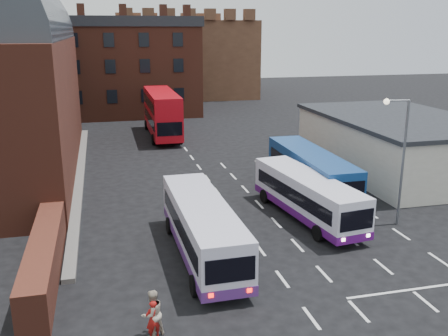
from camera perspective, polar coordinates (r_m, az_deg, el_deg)
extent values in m
plane|color=black|center=(23.47, 5.99, -11.62)|extent=(180.00, 180.00, 0.00)
cube|color=#602B1E|center=(23.87, -19.83, -9.64)|extent=(1.20, 10.00, 1.80)
cube|color=beige|center=(41.24, 19.28, 2.53)|extent=(10.00, 16.00, 4.00)
cube|color=#282B30|center=(40.84, 19.54, 5.40)|extent=(10.40, 16.40, 0.30)
cube|color=brown|center=(65.79, -12.92, 10.67)|extent=(22.00, 10.00, 11.00)
cube|color=brown|center=(86.73, -5.15, 12.42)|extent=(22.00, 22.00, 12.00)
cube|color=silver|center=(24.11, -2.48, -6.59)|extent=(2.43, 10.10, 2.29)
cube|color=black|center=(24.06, -2.48, -6.29)|extent=(2.48, 8.90, 0.82)
cylinder|color=black|center=(27.28, -6.26, -6.56)|extent=(0.27, 0.92, 0.91)
cylinder|color=black|center=(21.24, -3.43, -13.27)|extent=(0.27, 0.92, 0.91)
cylinder|color=black|center=(27.67, -1.55, -6.14)|extent=(0.27, 0.92, 0.91)
cylinder|color=black|center=(21.74, 2.63, -12.54)|extent=(0.27, 0.92, 0.91)
cube|color=silver|center=(29.24, 9.48, -2.94)|extent=(3.37, 9.72, 2.16)
cube|color=black|center=(29.20, 9.49, -2.70)|extent=(3.27, 8.54, 0.78)
cylinder|color=black|center=(27.81, 14.50, -6.60)|extent=(0.35, 0.89, 0.87)
cylinder|color=black|center=(32.86, 8.05, -2.77)|extent=(0.35, 0.89, 0.87)
cylinder|color=black|center=(26.67, 10.67, -7.34)|extent=(0.35, 0.89, 0.87)
cylinder|color=black|center=(31.90, 4.64, -3.24)|extent=(0.35, 0.89, 0.87)
cube|color=navy|center=(33.76, 9.89, -0.17)|extent=(2.44, 10.49, 2.38)
cube|color=black|center=(33.72, 9.90, 0.07)|extent=(2.49, 9.29, 0.86)
cylinder|color=black|center=(31.75, 14.14, -3.68)|extent=(0.27, 0.95, 0.95)
cylinder|color=black|center=(37.82, 9.26, -0.30)|extent=(0.27, 0.95, 0.95)
cylinder|color=black|center=(30.75, 10.19, -4.09)|extent=(0.27, 0.95, 0.95)
cylinder|color=black|center=(36.98, 5.85, -0.54)|extent=(0.27, 0.95, 0.95)
cube|color=#BA0A15|center=(51.46, -7.10, 6.39)|extent=(2.69, 11.57, 4.10)
cube|color=black|center=(51.55, -7.08, 5.75)|extent=(2.74, 10.37, 0.95)
cylinder|color=black|center=(48.42, -4.97, 3.40)|extent=(0.30, 1.05, 1.05)
cylinder|color=black|center=(55.97, -6.19, 5.03)|extent=(0.30, 1.05, 1.05)
cylinder|color=black|center=(48.11, -8.06, 3.22)|extent=(0.30, 1.05, 1.05)
cylinder|color=black|center=(55.70, -8.88, 4.88)|extent=(0.30, 1.05, 1.05)
cylinder|color=slate|center=(29.13, 19.75, 0.39)|extent=(0.14, 0.14, 7.05)
cylinder|color=slate|center=(28.22, 19.26, 7.29)|extent=(1.23, 0.28, 0.09)
sphere|color=#FFF2CC|center=(27.98, 18.09, 7.24)|extent=(0.32, 0.32, 0.32)
imported|color=maroon|center=(18.66, -8.11, -16.79)|extent=(0.63, 0.50, 1.51)
imported|color=#B3A48F|center=(18.72, -8.19, -16.15)|extent=(1.09, 1.00, 1.79)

